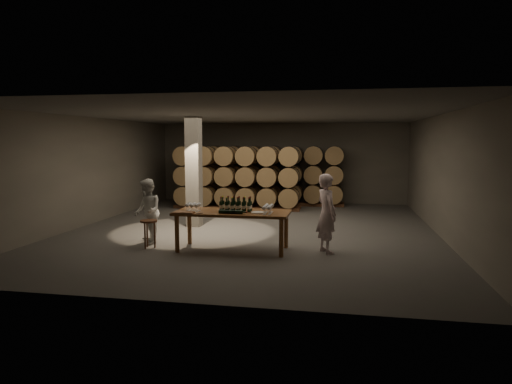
% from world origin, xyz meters
% --- Properties ---
extents(room, '(12.00, 12.00, 12.00)m').
position_xyz_m(room, '(-1.80, 0.20, 1.60)').
color(room, '#585553').
rests_on(room, ground).
extents(tasting_table, '(2.60, 1.10, 0.90)m').
position_xyz_m(tasting_table, '(0.00, -2.50, 0.80)').
color(tasting_table, brown).
rests_on(tasting_table, ground).
extents(barrel_stack_back, '(6.26, 0.95, 2.31)m').
position_xyz_m(barrel_stack_back, '(-0.57, 5.20, 1.20)').
color(barrel_stack_back, brown).
rests_on(barrel_stack_back, ground).
extents(barrel_stack_front, '(4.70, 0.95, 2.31)m').
position_xyz_m(barrel_stack_front, '(-1.35, 3.80, 1.20)').
color(barrel_stack_front, brown).
rests_on(barrel_stack_front, ground).
extents(bottle_cluster, '(0.73, 0.23, 0.34)m').
position_xyz_m(bottle_cluster, '(0.07, -2.46, 1.02)').
color(bottle_cluster, black).
rests_on(bottle_cluster, tasting_table).
extents(lying_bottles, '(0.64, 0.09, 0.09)m').
position_xyz_m(lying_bottles, '(0.06, -2.85, 0.94)').
color(lying_bottles, black).
rests_on(lying_bottles, tasting_table).
extents(glass_cluster_left, '(0.31, 0.31, 0.19)m').
position_xyz_m(glass_cluster_left, '(-0.89, -2.63, 1.04)').
color(glass_cluster_left, silver).
rests_on(glass_cluster_left, tasting_table).
extents(glass_cluster_right, '(0.20, 0.53, 0.19)m').
position_xyz_m(glass_cluster_right, '(0.84, -2.60, 1.03)').
color(glass_cluster_right, silver).
rests_on(glass_cluster_right, tasting_table).
extents(plate, '(0.31, 0.31, 0.02)m').
position_xyz_m(plate, '(0.61, -2.59, 0.91)').
color(plate, silver).
rests_on(plate, tasting_table).
extents(notebook_near, '(0.28, 0.23, 0.03)m').
position_xyz_m(notebook_near, '(-0.91, -2.95, 0.92)').
color(notebook_near, brown).
rests_on(notebook_near, tasting_table).
extents(notebook_corner, '(0.25, 0.32, 0.03)m').
position_xyz_m(notebook_corner, '(-1.13, -2.91, 0.91)').
color(notebook_corner, brown).
rests_on(notebook_corner, tasting_table).
extents(pen, '(0.15, 0.05, 0.01)m').
position_xyz_m(pen, '(-0.64, -2.95, 0.91)').
color(pen, black).
rests_on(pen, tasting_table).
extents(stool, '(0.40, 0.40, 0.66)m').
position_xyz_m(stool, '(-1.97, -2.65, 0.54)').
color(stool, brown).
rests_on(stool, ground).
extents(person_man, '(0.69, 0.77, 1.78)m').
position_xyz_m(person_man, '(2.12, -2.34, 0.89)').
color(person_man, silver).
rests_on(person_man, ground).
extents(person_woman, '(0.93, 0.97, 1.59)m').
position_xyz_m(person_woman, '(-2.20, -2.22, 0.79)').
color(person_woman, white).
rests_on(person_woman, ground).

